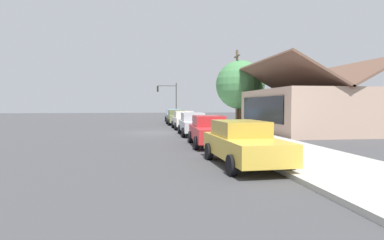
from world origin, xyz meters
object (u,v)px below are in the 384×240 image
at_px(car_olive, 176,117).
at_px(car_ivory, 184,120).
at_px(car_mustard, 243,143).
at_px(fire_hydrant_red, 191,120).
at_px(car_silver, 193,124).
at_px(car_skyblue, 174,115).
at_px(utility_pole_wooden, 237,87).
at_px(traffic_light_main, 169,95).
at_px(car_cherry, 209,130).
at_px(shade_tree, 240,85).

height_order(car_olive, car_ivory, same).
relative_size(car_mustard, fire_hydrant_red, 6.91).
bearing_deg(car_silver, fire_hydrant_red, 173.66).
xyz_separation_m(car_skyblue, utility_pole_wooden, (9.83, 5.40, 3.11)).
bearing_deg(car_ivory, traffic_light_main, 180.00).
bearing_deg(car_cherry, car_silver, -177.71).
distance_m(car_olive, car_cherry, 18.15).
distance_m(shade_tree, traffic_light_main, 15.83).
bearing_deg(utility_pole_wooden, car_olive, -124.96).
distance_m(car_ivory, car_mustard, 17.67).
distance_m(shade_tree, utility_pole_wooden, 0.46).
bearing_deg(traffic_light_main, utility_pole_wooden, 20.94).
xyz_separation_m(shade_tree, fire_hydrant_red, (-3.64, -4.39, -3.62)).
height_order(car_mustard, utility_pole_wooden, utility_pole_wooden).
xyz_separation_m(traffic_light_main, utility_pole_wooden, (14.79, 5.66, 0.44)).
height_order(car_skyblue, traffic_light_main, traffic_light_main).
xyz_separation_m(car_skyblue, shade_tree, (9.66, 5.78, 3.30)).
relative_size(car_olive, shade_tree, 0.70).
xyz_separation_m(car_silver, shade_tree, (-8.46, 5.94, 3.30)).
bearing_deg(car_mustard, shade_tree, 161.34).
distance_m(traffic_light_main, utility_pole_wooden, 15.84).
relative_size(shade_tree, utility_pole_wooden, 0.87).
xyz_separation_m(car_skyblue, fire_hydrant_red, (6.02, 1.40, -0.32)).
bearing_deg(car_skyblue, shade_tree, 32.00).
xyz_separation_m(car_silver, car_cherry, (5.95, 0.00, 0.00)).
distance_m(car_mustard, fire_hydrant_red, 23.80).
distance_m(car_skyblue, shade_tree, 11.73).
bearing_deg(utility_pole_wooden, car_cherry, -21.32).
bearing_deg(car_olive, car_mustard, 0.02).
distance_m(car_silver, traffic_light_main, 23.23).
xyz_separation_m(car_ivory, fire_hydrant_red, (-6.08, 1.51, -0.32)).
height_order(car_skyblue, shade_tree, shade_tree).
distance_m(car_olive, fire_hydrant_red, 1.63).
distance_m(car_ivory, utility_pole_wooden, 6.72).
relative_size(car_skyblue, traffic_light_main, 0.90).
height_order(car_ivory, car_mustard, same).
xyz_separation_m(car_ivory, car_cherry, (11.96, -0.05, 0.00)).
height_order(car_silver, car_cherry, same).
bearing_deg(fire_hydrant_red, car_olive, -93.76).
xyz_separation_m(car_skyblue, car_cherry, (24.07, -0.16, -0.00)).
bearing_deg(car_ivory, car_mustard, -0.30).
bearing_deg(car_mustard, car_silver, 178.06).
height_order(car_skyblue, utility_pole_wooden, utility_pole_wooden).
distance_m(car_olive, traffic_light_main, 11.20).
relative_size(car_skyblue, car_cherry, 0.98).
bearing_deg(car_ivory, fire_hydrant_red, 165.58).
bearing_deg(traffic_light_main, car_mustard, 0.36).
distance_m(car_skyblue, car_mustard, 29.78).
bearing_deg(car_olive, utility_pole_wooden, 54.68).
distance_m(car_ivory, shade_tree, 7.18).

